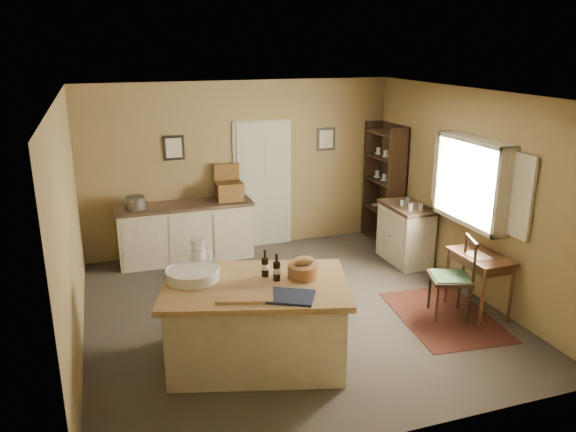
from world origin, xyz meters
The scene contains 16 objects.
ground centered at (0.00, 0.00, 0.00)m, with size 5.00×5.00×0.00m, color #4A4139.
wall_back centered at (0.00, 2.50, 1.35)m, with size 5.00×0.10×2.70m, color olive.
wall_front centered at (0.00, -2.50, 1.35)m, with size 5.00×0.10×2.70m, color olive.
wall_left centered at (-2.50, 0.00, 1.35)m, with size 0.10×5.00×2.70m, color olive.
wall_right centered at (2.50, 0.00, 1.35)m, with size 0.10×5.00×2.70m, color olive.
ceiling centered at (0.00, 0.00, 2.70)m, with size 5.00×5.00×0.00m, color silver.
door centered at (0.35, 2.47, 1.05)m, with size 0.97×0.06×2.11m, color #B5B79C.
framed_prints centered at (0.20, 2.48, 1.72)m, with size 2.82×0.02×0.38m.
window centered at (2.42, -0.20, 1.55)m, with size 0.25×1.99×1.12m.
work_island centered at (-0.74, -0.97, 0.48)m, with size 2.14×1.69×1.20m.
sideboard centered at (-0.97, 2.20, 0.48)m, with size 2.06×0.59×1.18m.
rug centered at (1.75, -0.75, 0.00)m, with size 1.10×1.60×0.01m, color #441611.
writing_desk centered at (2.20, -0.75, 0.66)m, with size 0.49×0.80×0.82m.
desk_chair centered at (1.79, -0.73, 0.50)m, with size 0.47×0.47×1.00m, color black, non-canonical shape.
right_cabinet centered at (2.20, 1.04, 0.46)m, with size 0.53×0.95×0.99m.
shelving_unit centered at (2.35, 2.00, 0.99)m, with size 0.34×0.90×1.99m.
Camera 1 is at (-2.10, -6.08, 3.27)m, focal length 35.00 mm.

